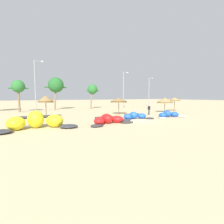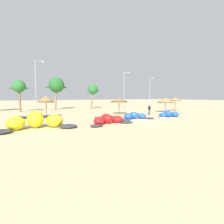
{
  "view_description": "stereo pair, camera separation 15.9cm",
  "coord_description": "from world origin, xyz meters",
  "px_view_note": "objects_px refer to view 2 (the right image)",
  "views": [
    {
      "loc": [
        -13.39,
        -17.92,
        3.03
      ],
      "look_at": [
        -2.31,
        2.0,
        1.0
      ],
      "focal_mm": 28.23,
      "sensor_mm": 36.0,
      "label": 1
    },
    {
      "loc": [
        -13.25,
        -18.0,
        3.03
      ],
      "look_at": [
        -2.31,
        2.0,
        1.0
      ],
      "focal_mm": 28.23,
      "sensor_mm": 36.0,
      "label": 2
    }
  ],
  "objects_px": {
    "kite_left_of_center": "(135,116)",
    "palm_center_left": "(93,90)",
    "person_near_kites": "(149,110)",
    "palm_left_of_gap": "(57,85)",
    "lamppost_west_center": "(124,88)",
    "palm_left": "(19,87)",
    "lamppost_east_center": "(150,90)",
    "beach_umbrella_middle": "(119,100)",
    "lamppost_west": "(36,83)",
    "beach_umbrella_near_palms": "(165,100)",
    "beach_umbrella_outermost": "(175,99)",
    "beach_umbrella_near_van": "(46,99)",
    "kite_left": "(108,120)",
    "kite_far_left": "(36,122)",
    "kite_center": "(169,115)"
  },
  "relations": [
    {
      "from": "kite_left_of_center",
      "to": "palm_center_left",
      "type": "height_order",
      "value": "palm_center_left"
    },
    {
      "from": "person_near_kites",
      "to": "palm_left_of_gap",
      "type": "height_order",
      "value": "palm_left_of_gap"
    },
    {
      "from": "lamppost_west_center",
      "to": "palm_left",
      "type": "bearing_deg",
      "value": -179.58
    },
    {
      "from": "lamppost_west_center",
      "to": "lamppost_east_center",
      "type": "bearing_deg",
      "value": 11.75
    },
    {
      "from": "beach_umbrella_middle",
      "to": "lamppost_west",
      "type": "height_order",
      "value": "lamppost_west"
    },
    {
      "from": "beach_umbrella_near_palms",
      "to": "lamppost_east_center",
      "type": "height_order",
      "value": "lamppost_east_center"
    },
    {
      "from": "beach_umbrella_outermost",
      "to": "lamppost_west",
      "type": "relative_size",
      "value": 0.28
    },
    {
      "from": "beach_umbrella_outermost",
      "to": "palm_left",
      "type": "height_order",
      "value": "palm_left"
    },
    {
      "from": "lamppost_west",
      "to": "lamppost_west_center",
      "type": "distance_m",
      "value": 21.01
    },
    {
      "from": "beach_umbrella_near_palms",
      "to": "person_near_kites",
      "type": "bearing_deg",
      "value": -160.66
    },
    {
      "from": "palm_left_of_gap",
      "to": "lamppost_east_center",
      "type": "height_order",
      "value": "lamppost_east_center"
    },
    {
      "from": "beach_umbrella_near_van",
      "to": "beach_umbrella_middle",
      "type": "height_order",
      "value": "beach_umbrella_near_van"
    },
    {
      "from": "beach_umbrella_middle",
      "to": "beach_umbrella_near_palms",
      "type": "distance_m",
      "value": 9.69
    },
    {
      "from": "beach_umbrella_outermost",
      "to": "palm_center_left",
      "type": "distance_m",
      "value": 19.17
    },
    {
      "from": "palm_center_left",
      "to": "beach_umbrella_middle",
      "type": "bearing_deg",
      "value": -96.32
    },
    {
      "from": "beach_umbrella_near_van",
      "to": "lamppost_west",
      "type": "xyz_separation_m",
      "value": [
        -0.14,
        10.83,
        2.91
      ]
    },
    {
      "from": "kite_left_of_center",
      "to": "palm_center_left",
      "type": "distance_m",
      "value": 21.9
    },
    {
      "from": "kite_left",
      "to": "lamppost_west_center",
      "type": "height_order",
      "value": "lamppost_west_center"
    },
    {
      "from": "kite_far_left",
      "to": "palm_left_of_gap",
      "type": "distance_m",
      "value": 24.08
    },
    {
      "from": "beach_umbrella_near_van",
      "to": "palm_center_left",
      "type": "relative_size",
      "value": 0.53
    },
    {
      "from": "beach_umbrella_near_van",
      "to": "beach_umbrella_near_palms",
      "type": "distance_m",
      "value": 21.02
    },
    {
      "from": "kite_left",
      "to": "palm_center_left",
      "type": "distance_m",
      "value": 24.77
    },
    {
      "from": "beach_umbrella_middle",
      "to": "palm_left_of_gap",
      "type": "distance_m",
      "value": 17.24
    },
    {
      "from": "beach_umbrella_near_van",
      "to": "beach_umbrella_outermost",
      "type": "bearing_deg",
      "value": -3.01
    },
    {
      "from": "beach_umbrella_outermost",
      "to": "palm_left_of_gap",
      "type": "distance_m",
      "value": 25.71
    },
    {
      "from": "kite_far_left",
      "to": "beach_umbrella_near_palms",
      "type": "distance_m",
      "value": 24.01
    },
    {
      "from": "beach_umbrella_near_van",
      "to": "lamppost_east_center",
      "type": "distance_m",
      "value": 34.23
    },
    {
      "from": "kite_left_of_center",
      "to": "kite_center",
      "type": "xyz_separation_m",
      "value": [
        5.62,
        -0.62,
        0.01
      ]
    },
    {
      "from": "beach_umbrella_outermost",
      "to": "palm_center_left",
      "type": "xyz_separation_m",
      "value": [
        -11.99,
        14.8,
        2.21
      ]
    },
    {
      "from": "beach_umbrella_outermost",
      "to": "kite_center",
      "type": "bearing_deg",
      "value": -142.43
    },
    {
      "from": "kite_left",
      "to": "lamppost_west_center",
      "type": "distance_m",
      "value": 26.93
    },
    {
      "from": "palm_left_of_gap",
      "to": "lamppost_east_center",
      "type": "relative_size",
      "value": 0.85
    },
    {
      "from": "kite_left_of_center",
      "to": "beach_umbrella_middle",
      "type": "bearing_deg",
      "value": 79.02
    },
    {
      "from": "kite_left_of_center",
      "to": "beach_umbrella_middle",
      "type": "xyz_separation_m",
      "value": [
        1.18,
        6.08,
        2.02
      ]
    },
    {
      "from": "palm_center_left",
      "to": "lamppost_east_center",
      "type": "bearing_deg",
      "value": 1.05
    },
    {
      "from": "kite_far_left",
      "to": "lamppost_west",
      "type": "xyz_separation_m",
      "value": [
        2.1,
        19.73,
        4.92
      ]
    },
    {
      "from": "kite_left",
      "to": "beach_umbrella_outermost",
      "type": "height_order",
      "value": "beach_umbrella_outermost"
    },
    {
      "from": "kite_far_left",
      "to": "lamppost_west",
      "type": "bearing_deg",
      "value": 83.91
    },
    {
      "from": "kite_left_of_center",
      "to": "beach_umbrella_outermost",
      "type": "relative_size",
      "value": 1.89
    },
    {
      "from": "kite_far_left",
      "to": "palm_center_left",
      "type": "xyz_separation_m",
      "value": [
        15.13,
        22.39,
        4.01
      ]
    },
    {
      "from": "kite_left_of_center",
      "to": "palm_left",
      "type": "height_order",
      "value": "palm_left"
    },
    {
      "from": "kite_left_of_center",
      "to": "lamppost_west",
      "type": "xyz_separation_m",
      "value": [
        -10.17,
        18.62,
        5.19
      ]
    },
    {
      "from": "beach_umbrella_outermost",
      "to": "palm_left_of_gap",
      "type": "xyz_separation_m",
      "value": [
        -20.61,
        15.07,
        3.05
      ]
    },
    {
      "from": "kite_center",
      "to": "lamppost_west_center",
      "type": "bearing_deg",
      "value": 75.47
    },
    {
      "from": "kite_left_of_center",
      "to": "lamppost_east_center",
      "type": "bearing_deg",
      "value": 45.54
    },
    {
      "from": "kite_left",
      "to": "palm_center_left",
      "type": "height_order",
      "value": "palm_center_left"
    },
    {
      "from": "kite_far_left",
      "to": "kite_center",
      "type": "height_order",
      "value": "kite_far_left"
    },
    {
      "from": "palm_left_of_gap",
      "to": "lamppost_east_center",
      "type": "bearing_deg",
      "value": 0.14
    },
    {
      "from": "kite_left_of_center",
      "to": "person_near_kites",
      "type": "relative_size",
      "value": 3.28
    },
    {
      "from": "kite_left",
      "to": "person_near_kites",
      "type": "xyz_separation_m",
      "value": [
        10.27,
        5.11,
        0.4
      ]
    }
  ]
}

